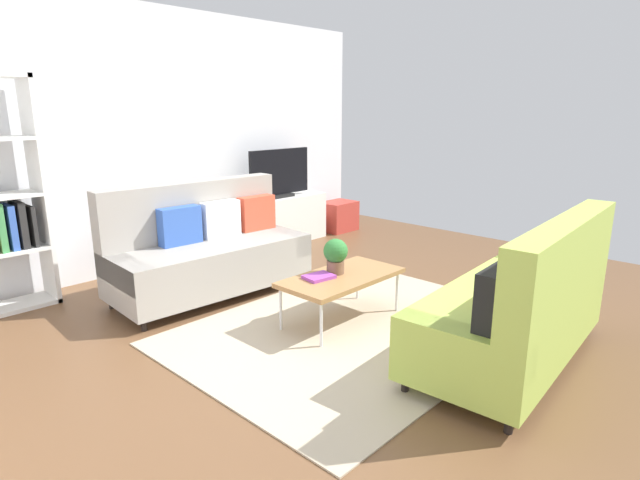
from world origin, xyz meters
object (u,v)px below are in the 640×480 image
(tv, at_px, (280,174))
(vase_0, at_px, (243,196))
(tv_console, at_px, (280,220))
(bottle_0, at_px, (256,194))
(coffee_table, at_px, (342,278))
(storage_trunk, at_px, (338,216))
(couch_beige, at_px, (207,250))
(couch_green, at_px, (520,306))
(table_book_0, at_px, (319,277))
(potted_plant, at_px, (336,254))

(tv, relative_size, vase_0, 7.08)
(tv_console, bearing_deg, bottle_0, -174.74)
(coffee_table, bearing_deg, storage_trunk, 41.91)
(couch_beige, height_order, bottle_0, couch_beige)
(couch_green, relative_size, storage_trunk, 3.76)
(storage_trunk, height_order, bottle_0, bottle_0)
(couch_green, height_order, table_book_0, couch_green)
(coffee_table, bearing_deg, bottle_0, 66.68)
(tv, distance_m, storage_trunk, 1.32)
(couch_beige, relative_size, tv, 1.95)
(potted_plant, bearing_deg, couch_green, -79.38)
(potted_plant, relative_size, table_book_0, 1.27)
(potted_plant, relative_size, bottle_0, 1.53)
(potted_plant, height_order, vase_0, vase_0)
(couch_green, bearing_deg, tv, 69.10)
(couch_green, distance_m, bottle_0, 3.85)
(couch_beige, distance_m, couch_green, 2.92)
(table_book_0, bearing_deg, tv_console, 54.51)
(couch_beige, bearing_deg, potted_plant, 109.53)
(couch_green, height_order, tv_console, couch_green)
(couch_beige, distance_m, vase_0, 1.63)
(tv_console, height_order, storage_trunk, tv_console)
(potted_plant, bearing_deg, tv_console, 58.05)
(vase_0, relative_size, bottle_0, 0.71)
(tv, xyz_separation_m, storage_trunk, (1.10, -0.08, -0.73))
(table_book_0, bearing_deg, couch_green, -72.15)
(potted_plant, height_order, table_book_0, potted_plant)
(tv, height_order, storage_trunk, tv)
(couch_beige, bearing_deg, vase_0, -137.57)
(tv, relative_size, table_book_0, 4.17)
(table_book_0, bearing_deg, tv, 54.27)
(tv, height_order, potted_plant, tv)
(couch_beige, xyz_separation_m, coffee_table, (0.38, -1.42, -0.06))
(storage_trunk, relative_size, vase_0, 3.68)
(table_book_0, distance_m, bottle_0, 2.58)
(tv, relative_size, bottle_0, 5.01)
(tv, bearing_deg, storage_trunk, -4.16)
(tv, bearing_deg, tv_console, 90.00)
(storage_trunk, relative_size, bottle_0, 2.61)
(couch_beige, distance_m, coffee_table, 1.47)
(storage_trunk, distance_m, bottle_0, 1.62)
(couch_beige, bearing_deg, tv, -149.34)
(couch_green, xyz_separation_m, coffee_table, (-0.29, 1.42, -0.05))
(tv, distance_m, vase_0, 0.63)
(table_book_0, relative_size, vase_0, 1.70)
(storage_trunk, xyz_separation_m, bottle_0, (-1.53, 0.06, 0.52))
(vase_0, bearing_deg, bottle_0, -31.68)
(tv_console, bearing_deg, vase_0, 175.07)
(couch_beige, bearing_deg, couch_green, 106.65)
(couch_green, distance_m, table_book_0, 1.58)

